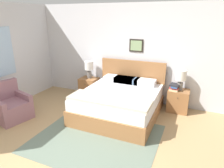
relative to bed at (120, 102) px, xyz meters
name	(u,v)px	position (x,y,z in m)	size (l,w,h in m)	color
wall_back	(124,53)	(-0.28, 1.04, 0.97)	(7.49, 0.09, 2.60)	silver
wall_left	(5,57)	(-2.86, -0.62, 0.97)	(0.08, 5.60, 2.60)	silver
area_rug_main	(97,138)	(-0.04, -1.13, -0.33)	(2.33, 1.99, 0.01)	slate
bed	(120,102)	(0.00, 0.00, 0.00)	(1.77, 1.97, 1.15)	#936038
armchair	(10,107)	(-2.25, -1.18, -0.04)	(0.87, 0.85, 0.85)	#8E606B
nightstand_near_window	(89,87)	(-1.26, 0.75, -0.06)	(0.50, 0.45, 0.55)	#936038
nightstand_by_door	(178,101)	(1.27, 0.75, -0.06)	(0.50, 0.45, 0.55)	#936038
table_lamp_near_window	(89,67)	(-1.26, 0.77, 0.54)	(0.24, 0.24, 0.50)	slate
table_lamp_by_door	(181,77)	(1.27, 0.77, 0.54)	(0.24, 0.24, 0.50)	slate
book_thick_bottom	(174,89)	(1.15, 0.70, 0.24)	(0.22, 0.26, 0.04)	beige
book_hardcover_middle	(174,88)	(1.15, 0.70, 0.28)	(0.23, 0.23, 0.04)	#B7332D
book_novel_upper	(175,86)	(1.15, 0.70, 0.32)	(0.16, 0.27, 0.04)	#335693
book_slim_near_top	(175,85)	(1.15, 0.70, 0.36)	(0.25, 0.29, 0.03)	#232328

